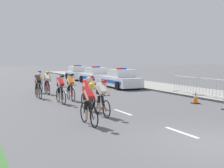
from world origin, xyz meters
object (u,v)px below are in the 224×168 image
Objects in this scene: cyclist_fourth at (90,90)px; cyclist_sixth at (61,89)px; cyclist_second at (102,97)px; cyclist_eighth at (39,81)px; cyclist_ninth at (47,82)px; police_car_third at (77,73)px; cyclist_third at (87,93)px; crowd_barrier_middle at (213,89)px; cyclist_fifth at (71,87)px; cyclist_seventh at (38,85)px; police_car_nearest at (121,79)px; police_car_second at (95,76)px; crowd_barrier_rear at (185,85)px; traffic_cone_mid at (195,98)px; cyclist_lead at (89,103)px.

cyclist_sixth is at bearing 126.34° from cyclist_fourth.
cyclist_second is 2.69m from cyclist_fourth.
cyclist_sixth is at bearing -90.43° from cyclist_eighth.
cyclist_ninth is 13.50m from police_car_third.
cyclist_third is at bearing -107.92° from police_car_third.
police_car_third reaches higher than cyclist_third.
cyclist_second is 21.32m from police_car_third.
cyclist_fourth is at bearing -53.66° from cyclist_sixth.
cyclist_fourth is 0.74× the size of crowd_barrier_middle.
cyclist_fifth is (0.31, 3.35, 0.00)m from cyclist_third.
cyclist_seventh is 1.00× the size of cyclist_ninth.
crowd_barrier_middle is at bearing -79.34° from police_car_nearest.
cyclist_fifth is at bearing 84.64° from cyclist_third.
police_car_third is at bearing 90.01° from police_car_nearest.
cyclist_third is at bearing 90.98° from cyclist_second.
crowd_barrier_rear is at bearing -81.24° from police_car_second.
crowd_barrier_rear is 3.82m from traffic_cone_mid.
traffic_cone_mid is at bearing -5.44° from cyclist_third.
cyclist_fifth is at bearing 96.25° from cyclist_fourth.
cyclist_ninth is 10.36m from crowd_barrier_middle.
cyclist_seventh is at bearing 128.22° from cyclist_fifth.
police_car_third reaches higher than cyclist_lead.
cyclist_sixth is 0.74× the size of crowd_barrier_rear.
cyclist_third is 10.41m from police_car_nearest.
cyclist_ninth is at bearing 139.10° from crowd_barrier_middle.
police_car_nearest is at bearing -90.01° from police_car_second.
police_car_nearest is (6.60, 5.93, -0.11)m from cyclist_sixth.
cyclist_lead is at bearing -102.24° from cyclist_fifth.
cyclist_second is 1.59m from cyclist_third.
cyclist_lead reaches higher than crowd_barrier_middle.
cyclist_sixth is 8.88m from police_car_nearest.
cyclist_eighth is at bearing 93.29° from cyclist_third.
police_car_nearest is at bearing 100.66° from crowd_barrier_middle.
cyclist_second and cyclist_fifth have the same top height.
police_car_second reaches higher than cyclist_sixth.
police_car_nearest is (6.10, 8.44, -0.11)m from cyclist_third.
cyclist_sixth is at bearing 163.67° from crowd_barrier_middle.
cyclist_sixth is 8.30m from crowd_barrier_rear.
police_car_third is (6.07, 20.44, -0.11)m from cyclist_second.
cyclist_second is at bearing -89.02° from cyclist_third.
police_car_nearest is (7.21, 3.28, -0.11)m from cyclist_seventh.
crowd_barrier_rear is at bearing -32.68° from cyclist_eighth.
cyclist_lead is 0.39× the size of police_car_nearest.
traffic_cone_mid is at bearing -121.13° from crowd_barrier_rear.
police_car_third is (6.60, 16.35, -0.11)m from cyclist_sixth.
cyclist_lead is 1.69m from cyclist_second.
crowd_barrier_middle is at bearing -16.33° from cyclist_sixth.
cyclist_lead is 0.74× the size of crowd_barrier_rear.
cyclist_lead is 7.27m from traffic_cone_mid.
cyclist_eighth is (0.04, 5.49, 0.00)m from cyclist_sixth.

